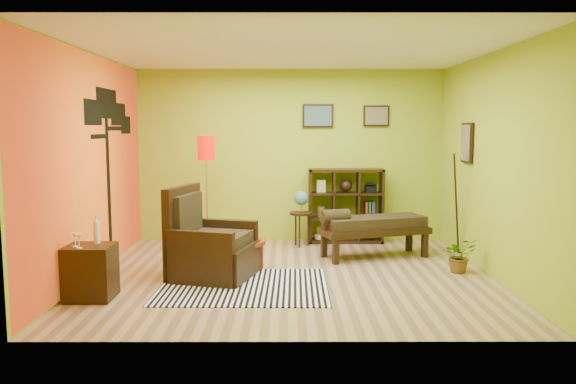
{
  "coord_description": "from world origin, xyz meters",
  "views": [
    {
      "loc": [
        -0.06,
        -6.97,
        1.87
      ],
      "look_at": [
        -0.04,
        0.09,
        1.05
      ],
      "focal_mm": 35.0,
      "sensor_mm": 36.0,
      "label": 1
    }
  ],
  "objects_px": {
    "armchair": "(209,250)",
    "cube_shelf": "(347,206)",
    "side_cabinet": "(90,272)",
    "bench": "(372,226)",
    "floor_lamp": "(206,159)",
    "potted_plant": "(459,259)",
    "coffee_table": "(240,245)",
    "globe_table": "(301,204)"
  },
  "relations": [
    {
      "from": "side_cabinet",
      "to": "potted_plant",
      "type": "relative_size",
      "value": 2.03
    },
    {
      "from": "armchair",
      "to": "floor_lamp",
      "type": "height_order",
      "value": "floor_lamp"
    },
    {
      "from": "globe_table",
      "to": "coffee_table",
      "type": "bearing_deg",
      "value": -119.07
    },
    {
      "from": "side_cabinet",
      "to": "potted_plant",
      "type": "height_order",
      "value": "side_cabinet"
    },
    {
      "from": "globe_table",
      "to": "cube_shelf",
      "type": "relative_size",
      "value": 0.73
    },
    {
      "from": "potted_plant",
      "to": "globe_table",
      "type": "bearing_deg",
      "value": 141.44
    },
    {
      "from": "armchair",
      "to": "potted_plant",
      "type": "distance_m",
      "value": 3.22
    },
    {
      "from": "coffee_table",
      "to": "globe_table",
      "type": "height_order",
      "value": "globe_table"
    },
    {
      "from": "side_cabinet",
      "to": "floor_lamp",
      "type": "distance_m",
      "value": 2.72
    },
    {
      "from": "floor_lamp",
      "to": "potted_plant",
      "type": "height_order",
      "value": "floor_lamp"
    },
    {
      "from": "coffee_table",
      "to": "bench",
      "type": "distance_m",
      "value": 1.97
    },
    {
      "from": "side_cabinet",
      "to": "bench",
      "type": "xyz_separation_m",
      "value": [
        3.36,
        1.95,
        0.16
      ]
    },
    {
      "from": "cube_shelf",
      "to": "armchair",
      "type": "bearing_deg",
      "value": -132.43
    },
    {
      "from": "armchair",
      "to": "side_cabinet",
      "type": "relative_size",
      "value": 1.26
    },
    {
      "from": "armchair",
      "to": "globe_table",
      "type": "xyz_separation_m",
      "value": [
        1.2,
        1.82,
        0.32
      ]
    },
    {
      "from": "potted_plant",
      "to": "armchair",
      "type": "bearing_deg",
      "value": -176.11
    },
    {
      "from": "side_cabinet",
      "to": "bench",
      "type": "distance_m",
      "value": 3.89
    },
    {
      "from": "globe_table",
      "to": "potted_plant",
      "type": "distance_m",
      "value": 2.61
    },
    {
      "from": "cube_shelf",
      "to": "potted_plant",
      "type": "distance_m",
      "value": 2.33
    },
    {
      "from": "armchair",
      "to": "floor_lamp",
      "type": "bearing_deg",
      "value": 98.68
    },
    {
      "from": "coffee_table",
      "to": "armchair",
      "type": "bearing_deg",
      "value": -139.29
    },
    {
      "from": "globe_table",
      "to": "cube_shelf",
      "type": "xyz_separation_m",
      "value": [
        0.74,
        0.31,
        -0.07
      ]
    },
    {
      "from": "coffee_table",
      "to": "cube_shelf",
      "type": "distance_m",
      "value": 2.41
    },
    {
      "from": "side_cabinet",
      "to": "floor_lamp",
      "type": "bearing_deg",
      "value": 67.43
    },
    {
      "from": "armchair",
      "to": "side_cabinet",
      "type": "distance_m",
      "value": 1.47
    },
    {
      "from": "globe_table",
      "to": "bench",
      "type": "xyz_separation_m",
      "value": [
        0.99,
        -0.76,
        -0.2
      ]
    },
    {
      "from": "floor_lamp",
      "to": "side_cabinet",
      "type": "bearing_deg",
      "value": -112.57
    },
    {
      "from": "armchair",
      "to": "cube_shelf",
      "type": "xyz_separation_m",
      "value": [
        1.95,
        2.13,
        0.26
      ]
    },
    {
      "from": "cube_shelf",
      "to": "potted_plant",
      "type": "relative_size",
      "value": 2.68
    },
    {
      "from": "cube_shelf",
      "to": "bench",
      "type": "bearing_deg",
      "value": -76.99
    },
    {
      "from": "coffee_table",
      "to": "globe_table",
      "type": "bearing_deg",
      "value": 60.93
    },
    {
      "from": "floor_lamp",
      "to": "globe_table",
      "type": "height_order",
      "value": "floor_lamp"
    },
    {
      "from": "bench",
      "to": "armchair",
      "type": "bearing_deg",
      "value": -154.42
    },
    {
      "from": "side_cabinet",
      "to": "floor_lamp",
      "type": "relative_size",
      "value": 0.52
    },
    {
      "from": "bench",
      "to": "potted_plant",
      "type": "bearing_deg",
      "value": -39.51
    },
    {
      "from": "armchair",
      "to": "bench",
      "type": "xyz_separation_m",
      "value": [
        2.2,
        1.05,
        0.12
      ]
    },
    {
      "from": "cube_shelf",
      "to": "bench",
      "type": "height_order",
      "value": "cube_shelf"
    },
    {
      "from": "coffee_table",
      "to": "globe_table",
      "type": "xyz_separation_m",
      "value": [
        0.83,
        1.5,
        0.32
      ]
    },
    {
      "from": "side_cabinet",
      "to": "bench",
      "type": "relative_size",
      "value": 0.55
    },
    {
      "from": "armchair",
      "to": "cube_shelf",
      "type": "bearing_deg",
      "value": 47.57
    },
    {
      "from": "cube_shelf",
      "to": "potted_plant",
      "type": "xyz_separation_m",
      "value": [
        1.26,
        -1.91,
        -0.43
      ]
    },
    {
      "from": "potted_plant",
      "to": "bench",
      "type": "bearing_deg",
      "value": 140.49
    }
  ]
}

